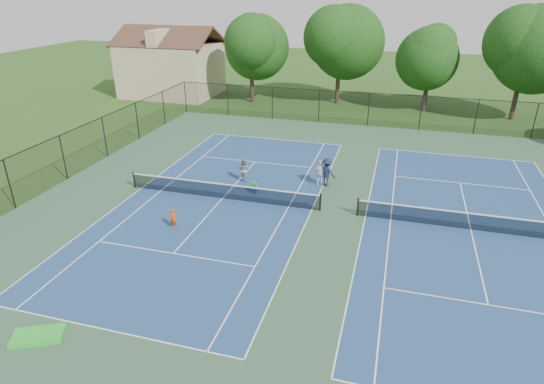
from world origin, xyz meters
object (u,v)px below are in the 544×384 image
(tree_back_a, at_px, (251,44))
(tree_back_b, at_px, (340,39))
(ball_crate, at_px, (254,190))
(ball_hopper, at_px, (254,185))
(clapboard_house, at_px, (171,67))
(tree_back_c, at_px, (431,55))
(bystander_b, at_px, (327,172))
(child_player, at_px, (173,219))
(bystander_a, at_px, (320,173))
(tree_back_d, at_px, (527,45))
(instructor, at_px, (244,170))

(tree_back_a, height_order, tree_back_b, tree_back_b)
(ball_crate, relative_size, ball_hopper, 0.87)
(ball_crate, height_order, ball_hopper, ball_hopper)
(tree_back_a, xyz_separation_m, clapboard_house, (-10.00, 1.00, -2.95))
(tree_back_c, bearing_deg, tree_back_b, 173.66)
(bystander_b, bearing_deg, ball_hopper, 50.43)
(tree_back_b, height_order, tree_back_c, tree_back_b)
(bystander_b, bearing_deg, tree_back_b, -61.71)
(clapboard_house, bearing_deg, tree_back_c, 0.00)
(clapboard_house, relative_size, child_player, 10.05)
(tree_back_c, bearing_deg, tree_back_a, -176.82)
(child_player, height_order, ball_crate, child_player)
(bystander_a, height_order, ball_crate, bystander_a)
(tree_back_d, height_order, bystander_a, tree_back_d)
(child_player, xyz_separation_m, bystander_a, (6.41, 7.68, 0.31))
(tree_back_b, distance_m, bystander_b, 23.25)
(tree_back_b, bearing_deg, instructor, -96.52)
(tree_back_b, height_order, tree_back_d, tree_back_d)
(child_player, bearing_deg, tree_back_c, 50.57)
(instructor, distance_m, ball_hopper, 2.03)
(tree_back_b, relative_size, instructor, 6.41)
(child_player, bearing_deg, tree_back_d, 37.91)
(bystander_b, bearing_deg, tree_back_d, -103.63)
(child_player, distance_m, ball_hopper, 6.07)
(clapboard_house, xyz_separation_m, ball_hopper, (17.59, -23.66, -2.60))
(bystander_a, bearing_deg, child_player, 17.85)
(bystander_a, bearing_deg, tree_back_d, -158.15)
(tree_back_b, height_order, instructor, tree_back_b)
(tree_back_a, xyz_separation_m, tree_back_d, (26.00, 0.00, 0.79))
(tree_back_b, relative_size, child_player, 9.33)
(tree_back_b, relative_size, clapboard_house, 0.93)
(tree_back_c, height_order, tree_back_d, tree_back_d)
(tree_back_a, bearing_deg, ball_crate, -71.49)
(tree_back_c, distance_m, ball_hopper, 26.33)
(clapboard_house, distance_m, bystander_a, 30.25)
(tree_back_a, height_order, tree_back_c, tree_back_a)
(clapboard_house, bearing_deg, instructor, -53.42)
(bystander_b, height_order, ball_crate, bystander_b)
(tree_back_a, bearing_deg, tree_back_b, 12.53)
(ball_hopper, bearing_deg, ball_crate, 0.00)
(instructor, height_order, ball_hopper, instructor)
(tree_back_d, height_order, bystander_b, tree_back_d)
(ball_crate, bearing_deg, instructor, 127.25)
(tree_back_a, distance_m, tree_back_b, 9.24)
(bystander_a, height_order, ball_hopper, bystander_a)
(clapboard_house, bearing_deg, tree_back_b, 3.01)
(tree_back_c, relative_size, ball_hopper, 21.01)
(child_player, distance_m, bystander_b, 10.30)
(bystander_a, relative_size, ball_crate, 4.85)
(bystander_b, relative_size, ball_hopper, 4.65)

